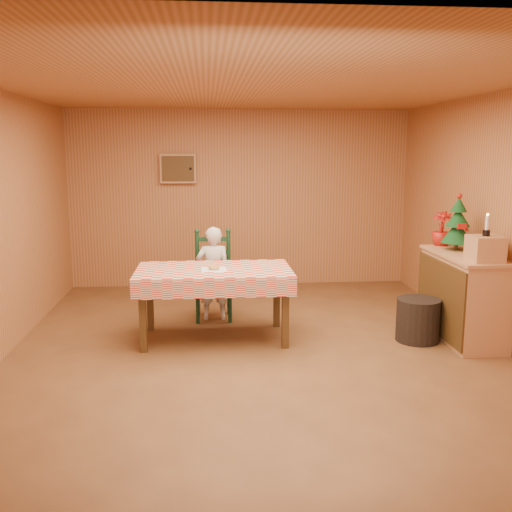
{
  "coord_description": "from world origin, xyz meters",
  "views": [
    {
      "loc": [
        -0.48,
        -5.47,
        2.0
      ],
      "look_at": [
        0.0,
        0.2,
        0.95
      ],
      "focal_mm": 40.0,
      "sensor_mm": 36.0,
      "label": 1
    }
  ],
  "objects_px": {
    "shelf_unit": "(462,296)",
    "crate": "(485,249)",
    "dining_table": "(214,276)",
    "seated_child": "(213,273)",
    "storage_bin": "(418,320)",
    "christmas_tree": "(458,224)",
    "ladder_chair": "(213,277)"
  },
  "relations": [
    {
      "from": "shelf_unit",
      "to": "crate",
      "type": "relative_size",
      "value": 4.13
    },
    {
      "from": "dining_table",
      "to": "crate",
      "type": "height_order",
      "value": "crate"
    },
    {
      "from": "seated_child",
      "to": "storage_bin",
      "type": "distance_m",
      "value": 2.4
    },
    {
      "from": "seated_child",
      "to": "dining_table",
      "type": "bearing_deg",
      "value": 90.0
    },
    {
      "from": "shelf_unit",
      "to": "christmas_tree",
      "type": "relative_size",
      "value": 2.0
    },
    {
      "from": "ladder_chair",
      "to": "shelf_unit",
      "type": "relative_size",
      "value": 0.87
    },
    {
      "from": "shelf_unit",
      "to": "storage_bin",
      "type": "distance_m",
      "value": 0.55
    },
    {
      "from": "crate",
      "to": "seated_child",
      "type": "bearing_deg",
      "value": 153.07
    },
    {
      "from": "crate",
      "to": "storage_bin",
      "type": "bearing_deg",
      "value": 144.55
    },
    {
      "from": "seated_child",
      "to": "christmas_tree",
      "type": "relative_size",
      "value": 1.81
    },
    {
      "from": "ladder_chair",
      "to": "christmas_tree",
      "type": "bearing_deg",
      "value": -15.93
    },
    {
      "from": "ladder_chair",
      "to": "seated_child",
      "type": "distance_m",
      "value": 0.08
    },
    {
      "from": "ladder_chair",
      "to": "shelf_unit",
      "type": "bearing_deg",
      "value": -20.83
    },
    {
      "from": "seated_child",
      "to": "ladder_chair",
      "type": "bearing_deg",
      "value": -90.0
    },
    {
      "from": "christmas_tree",
      "to": "storage_bin",
      "type": "height_order",
      "value": "christmas_tree"
    },
    {
      "from": "crate",
      "to": "christmas_tree",
      "type": "height_order",
      "value": "christmas_tree"
    },
    {
      "from": "ladder_chair",
      "to": "christmas_tree",
      "type": "xyz_separation_m",
      "value": [
        2.66,
        -0.76,
        0.71
      ]
    },
    {
      "from": "dining_table",
      "to": "storage_bin",
      "type": "bearing_deg",
      "value": -6.99
    },
    {
      "from": "crate",
      "to": "shelf_unit",
      "type": "bearing_deg",
      "value": 91.23
    },
    {
      "from": "seated_child",
      "to": "christmas_tree",
      "type": "bearing_deg",
      "value": 165.2
    },
    {
      "from": "dining_table",
      "to": "christmas_tree",
      "type": "distance_m",
      "value": 2.71
    },
    {
      "from": "christmas_tree",
      "to": "storage_bin",
      "type": "distance_m",
      "value": 1.14
    },
    {
      "from": "dining_table",
      "to": "shelf_unit",
      "type": "xyz_separation_m",
      "value": [
        2.65,
        -0.22,
        -0.22
      ]
    },
    {
      "from": "dining_table",
      "to": "crate",
      "type": "bearing_deg",
      "value": -13.17
    },
    {
      "from": "seated_child",
      "to": "shelf_unit",
      "type": "xyz_separation_m",
      "value": [
        2.65,
        -0.95,
        -0.1
      ]
    },
    {
      "from": "crate",
      "to": "christmas_tree",
      "type": "bearing_deg",
      "value": 90.0
    },
    {
      "from": "shelf_unit",
      "to": "storage_bin",
      "type": "relative_size",
      "value": 2.71
    },
    {
      "from": "seated_child",
      "to": "shelf_unit",
      "type": "height_order",
      "value": "seated_child"
    },
    {
      "from": "crate",
      "to": "dining_table",
      "type": "bearing_deg",
      "value": 166.83
    },
    {
      "from": "christmas_tree",
      "to": "shelf_unit",
      "type": "bearing_deg",
      "value": -91.98
    },
    {
      "from": "ladder_chair",
      "to": "christmas_tree",
      "type": "distance_m",
      "value": 2.86
    },
    {
      "from": "dining_table",
      "to": "ladder_chair",
      "type": "distance_m",
      "value": 0.81
    }
  ]
}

